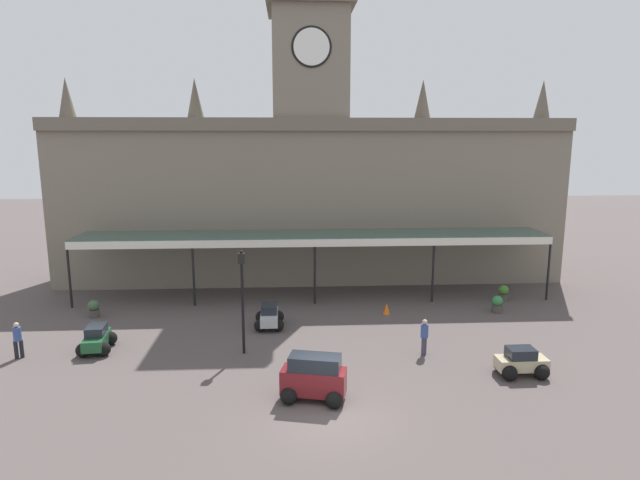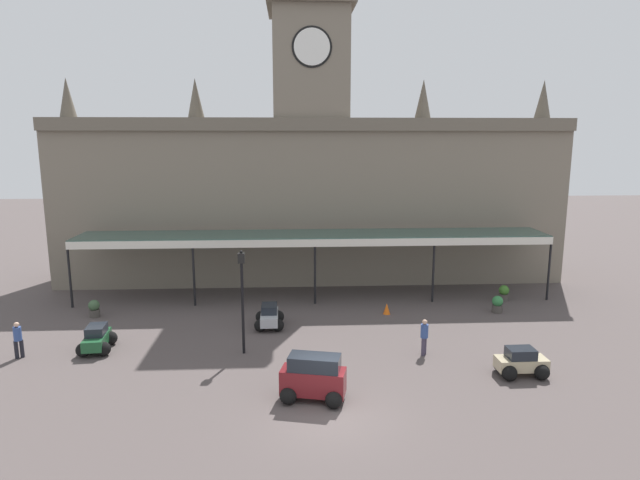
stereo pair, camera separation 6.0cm
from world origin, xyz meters
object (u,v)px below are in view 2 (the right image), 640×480
Objects in this scene: car_beige_sedan at (521,364)px; traffic_cone at (387,309)px; car_green_sedan at (97,340)px; planter_near_kerb at (94,308)px; car_maroon_van at (313,380)px; pedestrian_beside_cars at (18,338)px; victorian_lamppost at (242,290)px; planter_by_canopy at (497,304)px; car_silver_sedan at (269,317)px; pedestrian_crossing_forecourt at (424,336)px; planter_forecourt_centre at (504,293)px.

car_beige_sedan is 3.35× the size of traffic_cone.
planter_near_kerb is (-1.82, 4.82, -0.01)m from car_green_sedan.
car_maroon_van is 13.77m from pedestrian_beside_cars.
victorian_lamppost is at bearing 0.04° from pedestrian_beside_cars.
car_maroon_van reaches higher than car_beige_sedan.
planter_by_canopy is (22.36, -0.41, 0.00)m from planter_near_kerb.
car_silver_sedan is at bearing -172.52° from planter_by_canopy.
pedestrian_crossing_forecourt is at bearing -29.58° from car_silver_sedan.
planter_forecourt_centre is at bearing 44.76° from car_maroon_van.
pedestrian_beside_cars is at bearing 172.21° from car_beige_sedan.
car_maroon_van is at bearing -57.14° from victorian_lamppost.
car_silver_sedan is 6.67m from traffic_cone.
traffic_cone is (-4.16, 8.10, -0.20)m from car_beige_sedan.
pedestrian_crossing_forecourt is at bearing 146.08° from car_beige_sedan.
car_silver_sedan reaches higher than traffic_cone.
pedestrian_beside_cars reaches higher than planter_forecourt_centre.
planter_near_kerb is at bearing 110.67° from car_green_sedan.
planter_by_canopy is (20.54, 4.41, -0.01)m from car_green_sedan.
pedestrian_crossing_forecourt reaches higher than planter_forecourt_centre.
car_silver_sedan is 2.15× the size of planter_forecourt_centre.
victorian_lamppost reaches higher than traffic_cone.
car_maroon_van is at bearing -76.35° from car_silver_sedan.
car_beige_sedan is 0.43× the size of victorian_lamppost.
traffic_cone is at bearing 179.60° from planter_by_canopy.
planter_forecourt_centre is (14.95, 7.22, -2.50)m from victorian_lamppost.
car_beige_sedan is 4.22m from pedestrian_crossing_forecourt.
car_beige_sedan is 9.11m from traffic_cone.
car_green_sedan is (-7.83, -2.74, 0.00)m from car_silver_sedan.
pedestrian_crossing_forecourt is 10.38m from planter_forecourt_centre.
planter_by_canopy is (13.74, 5.09, -2.50)m from victorian_lamppost.
car_green_sedan is 18.80m from car_beige_sedan.
victorian_lamppost is (-1.04, -3.42, 2.49)m from car_silver_sedan.
planter_forecourt_centre is (6.79, 7.85, -0.42)m from pedestrian_crossing_forecourt.
car_beige_sedan is at bearing 10.92° from car_maroon_van.
car_green_sedan is 22.71m from planter_forecourt_centre.
planter_by_canopy is at bearing -119.57° from planter_forecourt_centre.
car_green_sedan is 7.27m from victorian_lamppost.
victorian_lamppost is at bearing -154.21° from planter_forecourt_centre.
traffic_cone is (6.45, 1.71, -0.20)m from car_silver_sedan.
victorian_lamppost reaches higher than car_beige_sedan.
pedestrian_crossing_forecourt is at bearing -4.97° from car_green_sedan.
victorian_lamppost is (-11.65, 2.96, 2.49)m from car_beige_sedan.
planter_near_kerb is at bearing 167.84° from car_silver_sedan.
car_green_sedan is 15.02m from pedestrian_crossing_forecourt.
car_silver_sedan is 1.23× the size of pedestrian_beside_cars.
traffic_cone is at bearing 16.40° from pedestrian_beside_cars.
pedestrian_beside_cars is at bearing -163.82° from planter_forecourt_centre.
planter_near_kerb is (-11.61, 10.14, -0.32)m from car_maroon_van.
traffic_cone is at bearing -164.36° from planter_forecourt_centre.
car_green_sedan is 0.44× the size of victorian_lamppost.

